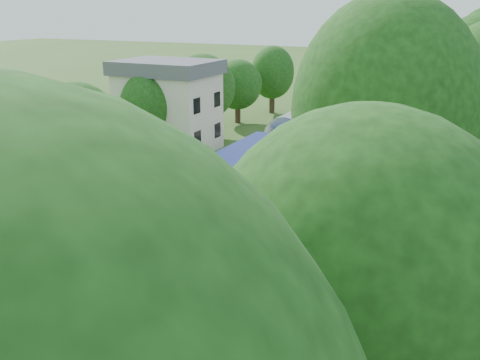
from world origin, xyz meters
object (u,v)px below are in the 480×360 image
at_px(lamppost_far, 149,200).
at_px(signal_farside, 381,147).
at_px(signal_platform, 30,242).
at_px(station_building, 168,105).
at_px(train, 407,79).
at_px(signal_gantry, 405,75).

bearing_deg(lamppost_far, signal_farside, 49.54).
xyz_separation_m(signal_platform, signal_farside, (9.10, 20.39, -0.03)).
distance_m(station_building, signal_farside, 21.16).
relative_size(train, lamppost_far, 28.49).
relative_size(signal_gantry, signal_farside, 1.36).
height_order(lamppost_far, signal_farside, signal_farside).
height_order(train, signal_farside, signal_farside).
bearing_deg(signal_farside, lamppost_far, -130.46).
bearing_deg(lamppost_far, train, 86.56).
xyz_separation_m(lamppost_far, signal_platform, (0.76, -8.83, 1.35)).
bearing_deg(station_building, signal_platform, -67.44).
relative_size(lamppost_far, signal_platform, 0.86).
distance_m(train, lamppost_far, 61.04).
xyz_separation_m(station_building, train, (14.00, 43.04, -1.83)).
bearing_deg(lamppost_far, station_building, 120.02).
distance_m(station_building, signal_platform, 28.93).
height_order(signal_platform, signal_farside, signal_farside).
bearing_deg(signal_farside, signal_gantry, 96.79).
relative_size(station_building, train, 0.06).
bearing_deg(train, signal_farside, -82.84).
distance_m(station_building, lamppost_far, 20.71).
bearing_deg(station_building, signal_farside, -17.39).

